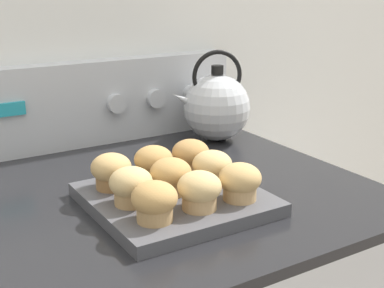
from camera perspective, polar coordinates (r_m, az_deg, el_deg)
The scene contains 13 objects.
wall_back at distance 1.24m, azimuth -13.11°, elevation 13.33°, with size 8.00×0.05×2.40m.
control_panel at distance 1.22m, azimuth -11.60°, elevation 4.21°, with size 0.74×0.07×0.19m.
muffin_pan at distance 0.89m, azimuth -1.85°, elevation -5.91°, with size 0.27×0.27×0.02m.
muffin_r0_c0 at distance 0.78m, azimuth -4.02°, elevation -6.12°, with size 0.07×0.07×0.06m.
muffin_r0_c1 at distance 0.82m, azimuth 0.79°, elevation -4.96°, with size 0.07×0.07×0.06m.
muffin_r0_c2 at distance 0.85m, azimuth 5.14°, elevation -4.00°, with size 0.07×0.07×0.06m.
muffin_r1_c0 at distance 0.84m, azimuth -6.53°, elevation -4.44°, with size 0.07×0.07×0.06m.
muffin_r1_c1 at distance 0.88m, azimuth -2.07°, elevation -3.37°, with size 0.07×0.07×0.06m.
muffin_r1_c2 at distance 0.91m, azimuth 2.17°, elevation -2.54°, with size 0.07×0.07×0.06m.
muffin_r2_c0 at distance 0.91m, azimuth -8.60°, elevation -2.84°, with size 0.07×0.07×0.06m.
muffin_r2_c1 at distance 0.94m, azimuth -4.12°, elevation -1.97°, with size 0.07×0.07×0.06m.
muffin_r2_c2 at distance 0.97m, azimuth -0.15°, elevation -1.24°, with size 0.07×0.07×0.06m.
tea_kettle at distance 1.23m, azimuth 2.60°, elevation 4.06°, with size 0.19×0.15×0.21m.
Camera 1 is at (-0.40, -0.44, 1.28)m, focal length 50.00 mm.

